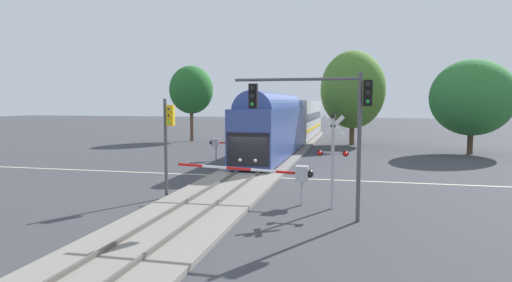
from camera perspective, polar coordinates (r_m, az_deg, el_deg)
name	(u,v)px	position (r m, az deg, el deg)	size (l,w,h in m)	color
ground_plane	(247,177)	(27.20, -1.23, -4.74)	(220.00, 220.00, 0.00)	#3D3D42
road_centre_stripe	(247,176)	(27.19, -1.23, -4.73)	(44.00, 0.20, 0.01)	beige
railway_track	(247,175)	(27.18, -1.23, -4.54)	(4.40, 80.00, 0.32)	gray
commuter_train	(291,120)	(45.67, 4.66, 2.77)	(3.04, 40.96, 5.16)	#384C93
crossing_gate_near	(284,174)	(19.70, 3.77, -4.33)	(6.53, 0.40, 1.80)	#B7B7BC
crossing_signal_mast	(333,151)	(18.93, 10.16, -1.28)	(1.36, 0.44, 4.22)	#B2B2B7
crossing_gate_far	(225,144)	(34.45, -4.19, -0.34)	(6.26, 0.40, 1.80)	#B7B7BC
traffic_signal_median	(168,132)	(21.14, -11.61, 1.20)	(0.53, 0.38, 4.84)	#4C4C51
traffic_signal_near_right	(322,109)	(16.97, 8.79, 4.26)	(5.39, 0.38, 5.82)	#4C4C51
elm_centre_background	(353,90)	(48.59, 12.72, 6.66)	(7.03, 7.03, 10.33)	brown
pine_left_background	(191,90)	(52.79, -8.59, 6.73)	(5.25, 5.25, 9.10)	brown
maple_right_background	(472,98)	(43.27, 26.76, 5.17)	(7.27, 7.27, 8.54)	#4C3828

